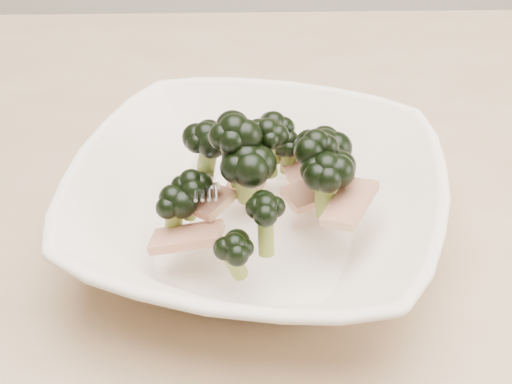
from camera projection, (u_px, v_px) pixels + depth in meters
dining_table at (327, 284)px, 0.68m from camera, size 1.20×0.80×0.75m
broccoli_dish at (257, 202)px, 0.55m from camera, size 0.35×0.35×0.13m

